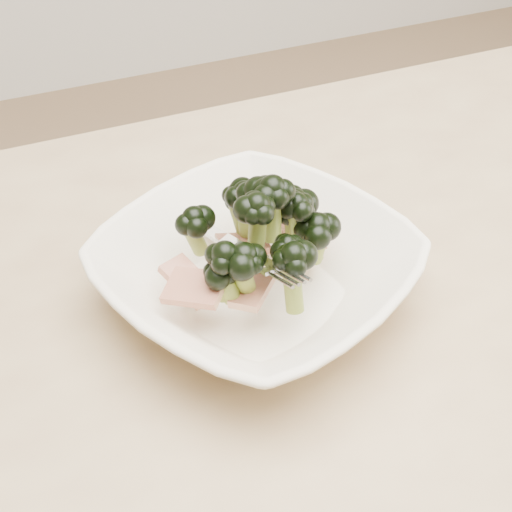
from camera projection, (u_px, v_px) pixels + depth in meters
name	position (u px, v px, depth m)	size (l,w,h in m)	color
dining_table	(389.00, 383.00, 0.68)	(1.20, 0.80, 0.75)	tan
broccoli_dish	(257.00, 264.00, 0.61)	(0.34, 0.34, 0.13)	white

